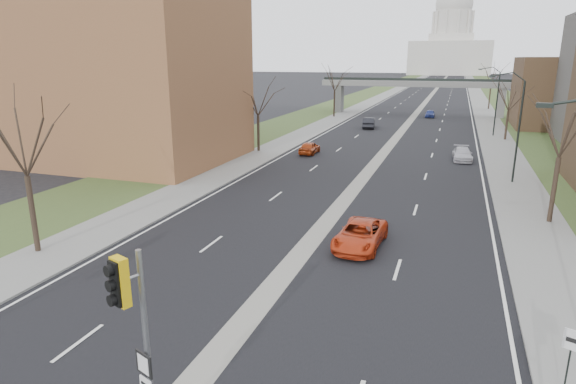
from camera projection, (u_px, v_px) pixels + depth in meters
The scene contains 25 objects.
road_surface at pixel (435, 91), 150.23m from camera, with size 20.00×600.00×0.01m, color black.
median_strip at pixel (435, 91), 150.23m from camera, with size 1.20×600.00×0.02m, color gray.
sidewalk_right at pixel (476, 92), 146.42m from camera, with size 4.00×600.00×0.12m, color gray.
sidewalk_left at pixel (396, 90), 154.02m from camera, with size 4.00×600.00×0.12m, color gray.
grass_verge_right at pixel (497, 92), 144.52m from camera, with size 8.00×600.00×0.10m, color #334720.
grass_verge_left at pixel (377, 90), 155.92m from camera, with size 8.00×600.00×0.10m, color #334720.
apartment_building at pixel (100, 46), 46.32m from camera, with size 25.00×16.00×22.00m, color #945D3B.
commercial_block_far at pixel (568, 93), 69.13m from camera, with size 14.00×14.00×10.00m, color brown.
pedestrian_bridge at pixel (417, 88), 85.24m from camera, with size 34.00×3.00×6.45m.
capitol at pixel (451, 44), 299.96m from camera, with size 48.00×42.00×55.75m.
streetlight_mid at pixel (512, 96), 37.51m from camera, with size 2.61×0.20×8.70m.
streetlight_far at pixel (492, 82), 61.17m from camera, with size 2.61×0.20×8.70m.
tree_left_a at pixel (20, 126), 23.35m from camera, with size 7.20×7.20×9.40m.
tree_left_b at pixel (258, 94), 50.76m from camera, with size 6.75×6.75×8.81m.
tree_left_c at pixel (335, 75), 81.48m from camera, with size 7.65×7.65×9.99m.
tree_right_a at pixel (565, 115), 27.86m from camera, with size 7.20×7.20×9.40m.
tree_right_b at pixel (511, 93), 58.11m from camera, with size 6.30×6.30×8.22m.
tree_right_c at pixel (492, 73), 94.18m from camera, with size 7.65×7.65×9.99m.
signal_pole_median at pixel (133, 318), 11.53m from camera, with size 0.77×0.91×5.44m.
speed_limit_sign at pixel (570, 352), 13.70m from camera, with size 0.47×0.21×2.31m.
car_left_near at pixel (310, 148), 51.08m from camera, with size 1.57×3.91×1.33m, color #9F3612.
car_left_far at pixel (369, 123), 70.06m from camera, with size 1.61×4.62×1.52m, color black.
car_right_near at pixel (360, 235), 25.77m from camera, with size 2.25×4.88×1.36m, color #BB3314.
car_right_mid at pixel (462, 154), 47.74m from camera, with size 1.78×4.38×1.27m, color #ACABB3.
car_right_far at pixel (430, 114), 82.96m from camera, with size 1.52×3.77×1.28m, color navy.
Camera 1 is at (7.01, -9.77, 9.78)m, focal length 30.00 mm.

